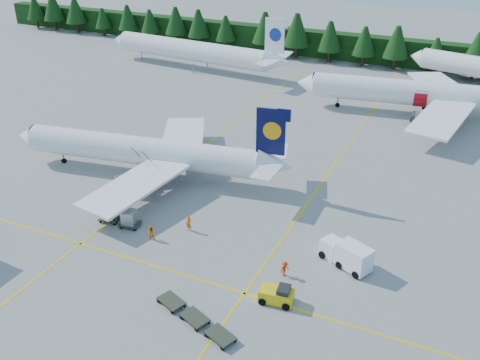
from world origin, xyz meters
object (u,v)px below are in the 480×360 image
at_px(airliner_navy, 137,151).
at_px(baggage_tug, 277,295).
at_px(airliner_red, 416,94).
at_px(airstairs, 138,181).
at_px(service_truck, 346,254).

height_order(airliner_navy, baggage_tug, airliner_navy).
xyz_separation_m(airliner_red, baggage_tug, (-3.66, -56.66, -3.00)).
xyz_separation_m(airliner_navy, airliner_red, (30.93, 39.66, 0.44)).
bearing_deg(baggage_tug, airstairs, 144.29).
xyz_separation_m(airliner_navy, baggage_tug, (27.28, -17.00, -2.57)).
height_order(service_truck, baggage_tug, service_truck).
distance_m(airliner_navy, airstairs, 4.78).
relative_size(airliner_navy, airstairs, 5.67).
relative_size(airstairs, service_truck, 1.14).
bearing_deg(airliner_navy, airliner_red, 42.97).
xyz_separation_m(airliner_red, airstairs, (-28.72, -43.08, -2.94)).
bearing_deg(service_truck, airstairs, -165.28).
height_order(airliner_red, airstairs, airliner_red).
xyz_separation_m(service_truck, baggage_tug, (-4.27, -8.48, -0.51)).
bearing_deg(airliner_red, airstairs, -131.90).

